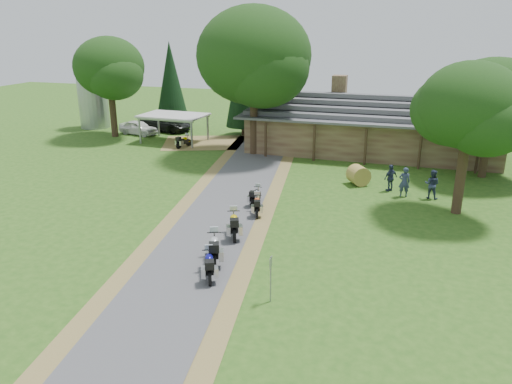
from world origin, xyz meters
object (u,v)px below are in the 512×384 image
(car_white_sedan, at_px, (138,126))
(motorcycle_row_b, at_px, (214,247))
(motorcycle_row_e, at_px, (256,195))
(hay_bale, at_px, (358,175))
(carport, at_px, (174,128))
(lodge, at_px, (372,123))
(motorcycle_row_c, at_px, (234,223))
(car_dark_suv, at_px, (165,120))
(silo, at_px, (93,98))
(motorcycle_carport_a, at_px, (184,141))
(motorcycle_row_a, at_px, (209,264))
(motorcycle_row_d, at_px, (257,204))

(car_white_sedan, distance_m, motorcycle_row_b, 29.36)
(motorcycle_row_e, relative_size, hay_bale, 1.28)
(carport, xyz_separation_m, hay_bale, (17.69, -8.14, -0.61))
(carport, bearing_deg, lodge, 7.93)
(motorcycle_row_c, bearing_deg, car_dark_suv, 12.95)
(car_white_sedan, xyz_separation_m, motorcycle_row_c, (17.34, -20.59, -0.16))
(silo, relative_size, motorcycle_carport_a, 3.51)
(lodge, bearing_deg, motorcycle_row_e, -109.25)
(car_dark_suv, height_order, motorcycle_row_c, car_dark_suv)
(motorcycle_row_b, bearing_deg, motorcycle_row_a, 171.85)
(lodge, distance_m, motorcycle_row_c, 21.14)
(carport, relative_size, motorcycle_row_a, 3.15)
(motorcycle_row_d, bearing_deg, motorcycle_row_c, 159.01)
(hay_bale, bearing_deg, motorcycle_row_c, -115.67)
(carport, distance_m, hay_bale, 19.48)
(car_dark_suv, relative_size, motorcycle_row_e, 3.62)
(carport, relative_size, car_white_sedan, 1.12)
(car_white_sedan, distance_m, car_dark_suv, 2.94)
(car_dark_suv, bearing_deg, carport, -136.27)
(silo, bearing_deg, car_white_sedan, -17.31)
(lodge, bearing_deg, silo, 175.83)
(carport, xyz_separation_m, motorcycle_row_d, (12.76, -15.47, -0.67))
(car_white_sedan, relative_size, motorcycle_carport_a, 3.00)
(motorcycle_carport_a, bearing_deg, hay_bale, -97.03)
(lodge, xyz_separation_m, motorcycle_row_a, (-4.58, -24.91, -1.82))
(lodge, bearing_deg, hay_bale, -89.50)
(carport, height_order, motorcycle_row_b, carport)
(silo, bearing_deg, car_dark_suv, 3.22)
(silo, relative_size, carport, 1.04)
(hay_bale, bearing_deg, carport, 155.28)
(lodge, height_order, motorcycle_carport_a, lodge)
(motorcycle_row_e, bearing_deg, motorcycle_row_a, -176.16)
(motorcycle_row_b, height_order, motorcycle_row_e, motorcycle_row_b)
(carport, bearing_deg, motorcycle_row_b, -57.19)
(car_dark_suv, relative_size, hay_bale, 4.62)
(car_white_sedan, xyz_separation_m, motorcycle_carport_a, (6.54, -3.59, -0.27))
(motorcycle_row_b, distance_m, motorcycle_row_c, 3.01)
(motorcycle_row_e, distance_m, motorcycle_carport_a, 15.95)
(silo, height_order, carport, silo)
(motorcycle_row_e, bearing_deg, motorcycle_carport_a, 39.60)
(motorcycle_carport_a, bearing_deg, car_dark_suv, 53.76)
(motorcycle_row_c, bearing_deg, motorcycle_row_e, -17.06)
(car_white_sedan, relative_size, hay_bale, 3.97)
(carport, relative_size, motorcycle_row_b, 2.75)
(silo, distance_m, car_dark_suv, 8.15)
(motorcycle_row_c, relative_size, motorcycle_row_e, 1.23)
(car_white_sedan, bearing_deg, lodge, -78.60)
(motorcycle_row_b, bearing_deg, motorcycle_carport_a, 7.14)
(motorcycle_row_d, bearing_deg, carport, 22.03)
(motorcycle_row_d, relative_size, motorcycle_carport_a, 1.00)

